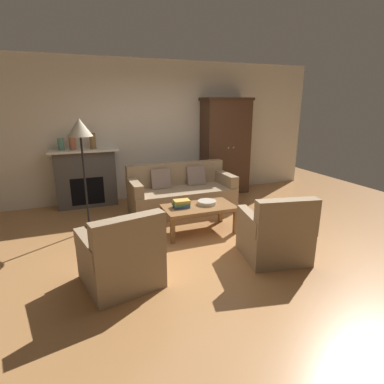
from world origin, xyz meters
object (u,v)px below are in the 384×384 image
at_px(mantel_vase_terracotta, 72,142).
at_px(mantel_vase_jade, 61,144).
at_px(mantel_vase_bronze, 93,141).
at_px(armchair_near_left, 122,259).
at_px(fireplace, 86,178).
at_px(couch, 181,194).
at_px(armchair_near_right, 275,236).
at_px(book_stack, 181,204).
at_px(armoire, 225,146).
at_px(floor_lamp, 80,134).
at_px(coffee_table, 199,209).
at_px(fruit_bowl, 207,202).

bearing_deg(mantel_vase_terracotta, mantel_vase_jade, 180.00).
xyz_separation_m(mantel_vase_bronze, armchair_near_left, (0.02, -3.01, -0.95)).
bearing_deg(mantel_vase_terracotta, fireplace, 5.69).
bearing_deg(couch, armchair_near_left, -124.04).
bearing_deg(mantel_vase_jade, armchair_near_right, -51.03).
bearing_deg(couch, fireplace, 150.35).
xyz_separation_m(couch, book_stack, (-0.34, -1.00, 0.16)).
relative_size(couch, armchair_near_left, 2.10).
xyz_separation_m(armoire, floor_lamp, (-3.01, -1.23, 0.48)).
xyz_separation_m(mantel_vase_jade, mantel_vase_bronze, (0.56, 0.00, 0.04)).
distance_m(couch, mantel_vase_jade, 2.38).
bearing_deg(coffee_table, fireplace, 128.16).
distance_m(fruit_bowl, book_stack, 0.42).
relative_size(armoire, fruit_bowl, 6.99).
bearing_deg(mantel_vase_bronze, floor_lamp, -100.46).
distance_m(mantel_vase_jade, armchair_near_right, 4.10).
bearing_deg(couch, mantel_vase_jade, 155.66).
bearing_deg(armchair_near_right, coffee_table, 116.91).
relative_size(couch, book_stack, 7.28).
xyz_separation_m(fruit_bowl, armchair_near_left, (-1.50, -1.10, -0.13)).
bearing_deg(coffee_table, floor_lamp, 157.69).
distance_m(armoire, armchair_near_right, 3.24).
height_order(couch, mantel_vase_jade, mantel_vase_jade).
xyz_separation_m(mantel_vase_terracotta, armchair_near_right, (2.32, -3.11, -0.94)).
distance_m(mantel_vase_jade, mantel_vase_terracotta, 0.20).
bearing_deg(floor_lamp, armchair_near_right, -39.64).
bearing_deg(armoire, floor_lamp, -157.73).
bearing_deg(armchair_near_right, couch, 103.08).
height_order(fireplace, book_stack, fireplace).
xyz_separation_m(fireplace, armchair_near_left, (0.20, -3.03, -0.25)).
relative_size(mantel_vase_bronze, armchair_near_right, 0.32).
relative_size(fireplace, mantel_vase_jade, 5.71).
height_order(fruit_bowl, armchair_near_left, armchair_near_left).
distance_m(mantel_vase_jade, armchair_near_left, 3.20).
xyz_separation_m(armoire, mantel_vase_jade, (-3.33, 0.06, 0.19)).
bearing_deg(mantel_vase_terracotta, couch, -26.68).
distance_m(couch, mantel_vase_bronze, 1.95).
height_order(fruit_bowl, mantel_vase_terracotta, mantel_vase_terracotta).
relative_size(book_stack, armchair_near_right, 0.29).
distance_m(couch, fruit_bowl, 1.02).
distance_m(couch, coffee_table, 1.05).
bearing_deg(mantel_vase_jade, fruit_bowl, -42.60).
bearing_deg(armoire, mantel_vase_terracotta, 178.90).
distance_m(fireplace, armoire, 2.99).
bearing_deg(book_stack, mantel_vase_jade, 131.06).
xyz_separation_m(fruit_bowl, mantel_vase_jade, (-2.08, 1.92, 0.78)).
bearing_deg(armoire, mantel_vase_bronze, 178.76).
height_order(fruit_bowl, book_stack, book_stack).
xyz_separation_m(armchair_near_left, floor_lamp, (-0.26, 1.72, 1.20)).
xyz_separation_m(fruit_bowl, mantel_vase_terracotta, (-1.88, 1.92, 0.81)).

